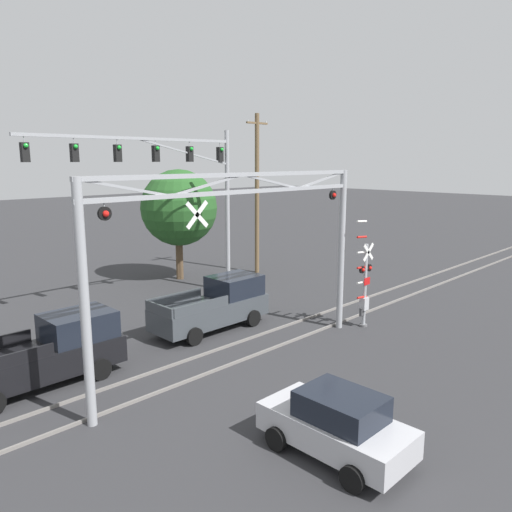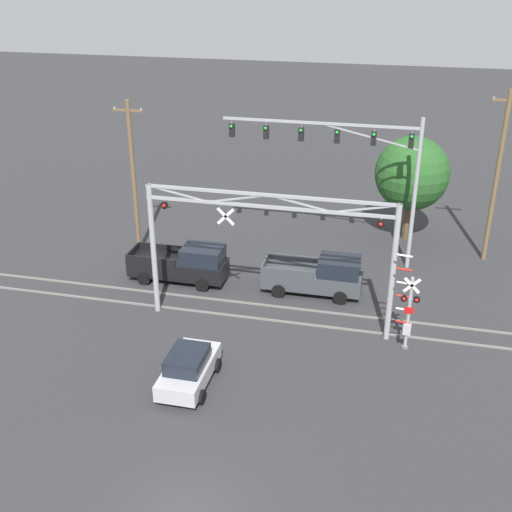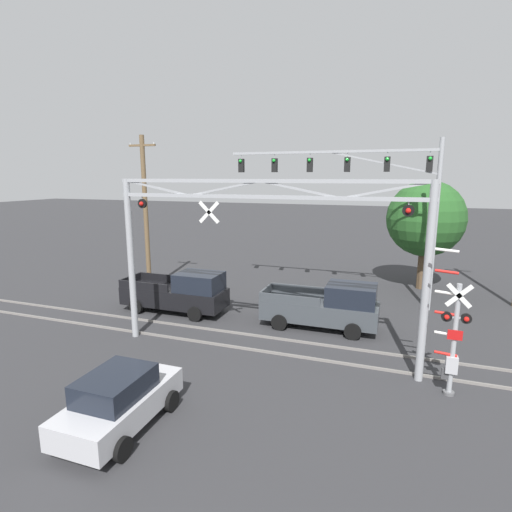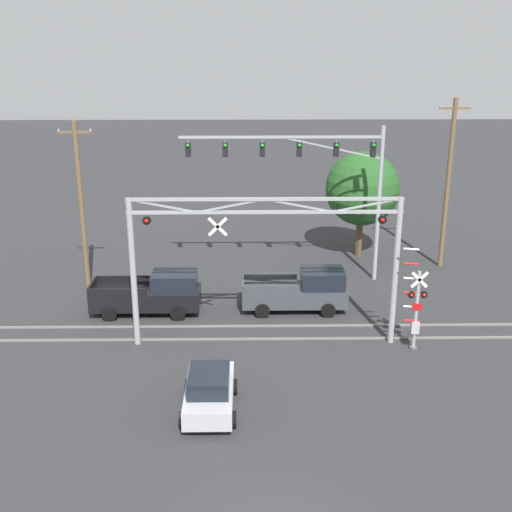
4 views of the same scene
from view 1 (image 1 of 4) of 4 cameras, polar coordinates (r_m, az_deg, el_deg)
The scene contains 11 objects.
rail_track_near at distance 18.74m, azimuth -2.06°, elevation -11.95°, with size 80.00×0.08×0.10m, color gray.
rail_track_far at distance 19.74m, azimuth -4.95°, elevation -10.77°, with size 80.00×0.08×0.10m, color gray.
crossing_gantry at distance 17.28m, azimuth -1.54°, elevation 1.68°, with size 12.04×0.30×6.92m.
crossing_signal_mast at distance 22.54m, azimuth 12.28°, elevation -3.42°, with size 1.23×0.35×4.84m.
traffic_signal_span at distance 25.75m, azimuth -8.42°, elevation 8.66°, with size 11.29×0.39×8.92m.
pickup_truck_lead at distance 22.13m, azimuth -4.57°, elevation -5.59°, with size 5.38×2.18×2.20m.
pickup_truck_following at distance 18.15m, azimuth -22.78°, elevation -10.18°, with size 5.52×2.18×2.20m.
sedan_waiting at distance 13.31m, azimuth 9.21°, elevation -18.41°, with size 2.04×3.86×1.68m.
utility_pole_right at distance 32.43m, azimuth 0.12°, elevation 7.24°, with size 1.80×0.28×10.22m.
background_tree_beyond_span at distance 30.95m, azimuth -8.79°, elevation 5.47°, with size 4.66×4.66×6.80m.
background_tree_far_left_verge at distance 31.04m, azimuth -8.98°, elevation 4.25°, with size 3.07×3.07×5.36m.
Camera 1 is at (-11.75, 0.41, 7.32)m, focal length 35.00 mm.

